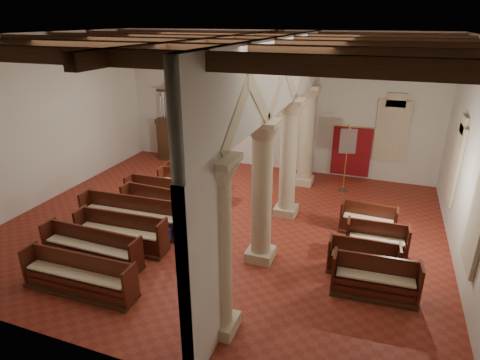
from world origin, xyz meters
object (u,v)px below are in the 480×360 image
pipe_organ (179,132)px  lectern (195,162)px  processional_banner (345,171)px  nave_pew_0 (80,280)px  aisle_pew_0 (374,283)px

pipe_organ → lectern: bearing=-42.6°
lectern → processional_banner: 6.52m
lectern → nave_pew_0: lectern is taller
pipe_organ → aisle_pew_0: size_ratio=2.08×
lectern → processional_banner: (6.50, 0.14, 0.38)m
processional_banner → pipe_organ: bearing=157.2°
pipe_organ → aisle_pew_0: bearing=-38.9°
processional_banner → aisle_pew_0: size_ratio=1.30×
pipe_organ → processional_banner: 8.06m
lectern → pipe_organ: bearing=126.5°
pipe_organ → nave_pew_0: size_ratio=1.43×
nave_pew_0 → lectern: bearing=95.4°
lectern → processional_banner: bearing=-9.6°
nave_pew_0 → aisle_pew_0: (6.95, 2.40, 0.01)m
aisle_pew_0 → pipe_organ: bearing=137.6°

